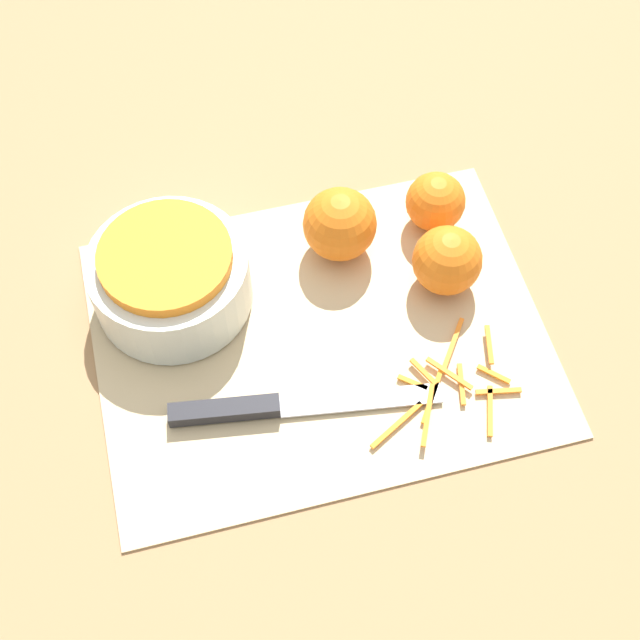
{
  "coord_description": "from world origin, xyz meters",
  "views": [
    {
      "loc": [
        -0.12,
        -0.46,
        0.82
      ],
      "look_at": [
        0.0,
        0.0,
        0.04
      ],
      "focal_mm": 50.0,
      "sensor_mm": 36.0,
      "label": 1
    }
  ],
  "objects_px": {
    "orange_back": "(447,260)",
    "orange_left": "(435,202)",
    "bowl_speckled": "(170,276)",
    "knife": "(257,408)",
    "orange_right": "(340,224)"
  },
  "relations": [
    {
      "from": "orange_left",
      "to": "orange_right",
      "type": "distance_m",
      "value": 0.11
    },
    {
      "from": "orange_right",
      "to": "knife",
      "type": "bearing_deg",
      "value": -126.84
    },
    {
      "from": "orange_right",
      "to": "bowl_speckled",
      "type": "bearing_deg",
      "value": -173.22
    },
    {
      "from": "bowl_speckled",
      "to": "knife",
      "type": "distance_m",
      "value": 0.17
    },
    {
      "from": "bowl_speckled",
      "to": "knife",
      "type": "bearing_deg",
      "value": -69.51
    },
    {
      "from": "orange_right",
      "to": "orange_back",
      "type": "bearing_deg",
      "value": -36.16
    },
    {
      "from": "orange_left",
      "to": "orange_right",
      "type": "height_order",
      "value": "orange_right"
    },
    {
      "from": "orange_back",
      "to": "orange_left",
      "type": "bearing_deg",
      "value": 80.29
    },
    {
      "from": "knife",
      "to": "orange_right",
      "type": "distance_m",
      "value": 0.22
    },
    {
      "from": "knife",
      "to": "orange_left",
      "type": "xyz_separation_m",
      "value": [
        0.24,
        0.18,
        0.03
      ]
    },
    {
      "from": "bowl_speckled",
      "to": "orange_back",
      "type": "relative_size",
      "value": 2.24
    },
    {
      "from": "orange_back",
      "to": "bowl_speckled",
      "type": "bearing_deg",
      "value": 170.23
    },
    {
      "from": "knife",
      "to": "orange_left",
      "type": "bearing_deg",
      "value": 45.4
    },
    {
      "from": "bowl_speckled",
      "to": "orange_right",
      "type": "bearing_deg",
      "value": 6.78
    },
    {
      "from": "orange_back",
      "to": "orange_right",
      "type": "bearing_deg",
      "value": 143.84
    }
  ]
}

